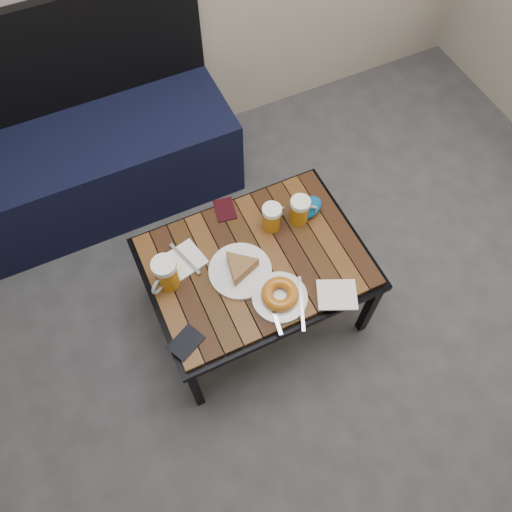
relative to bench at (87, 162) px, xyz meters
name	(u,v)px	position (x,y,z in m)	size (l,w,h in m)	color
ground	(310,510)	(0.30, -1.76, -0.27)	(4.00, 4.00, 0.00)	#2D2D30
room_shell	(250,20)	(0.30, -1.26, 1.48)	(4.00, 4.00, 4.00)	gray
bench	(87,162)	(0.00, 0.00, 0.00)	(1.40, 0.50, 0.95)	black
cafe_table	(256,265)	(0.46, -0.92, 0.16)	(0.84, 0.62, 0.47)	black
beer_mug_left	(166,274)	(0.13, -0.88, 0.27)	(0.13, 0.12, 0.14)	#B06F0E
beer_mug_centre	(272,217)	(0.58, -0.81, 0.26)	(0.11, 0.09, 0.12)	#B06F0E
beer_mug_right	(300,210)	(0.69, -0.83, 0.26)	(0.12, 0.09, 0.12)	#B06F0E
plate_pie	(240,269)	(0.39, -0.95, 0.23)	(0.24, 0.24, 0.07)	white
plate_bagel	(280,295)	(0.47, -1.11, 0.22)	(0.21, 0.26, 0.06)	white
napkin_left	(185,259)	(0.22, -0.81, 0.20)	(0.16, 0.17, 0.01)	white
napkin_right	(337,295)	(0.67, -1.18, 0.20)	(0.18, 0.17, 0.01)	white
passport_navy	(186,342)	(0.10, -1.12, 0.20)	(0.08, 0.11, 0.01)	black
passport_burgundy	(225,210)	(0.45, -0.66, 0.20)	(0.08, 0.11, 0.01)	black
knit_pouch	(307,208)	(0.74, -0.81, 0.23)	(0.13, 0.09, 0.06)	navy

